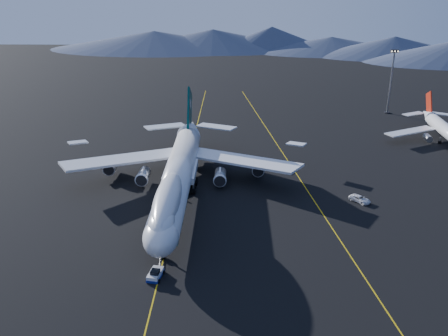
{
  "coord_description": "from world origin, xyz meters",
  "views": [
    {
      "loc": [
        13.04,
        -105.75,
        50.1
      ],
      "look_at": [
        10.52,
        4.01,
        6.0
      ],
      "focal_mm": 40.0,
      "sensor_mm": 36.0,
      "label": 1
    }
  ],
  "objects_px": {
    "boeing_747": "(178,175)",
    "pushback_tug": "(155,275)",
    "service_van": "(360,199)",
    "floodlight_mast": "(391,82)"
  },
  "relations": [
    {
      "from": "pushback_tug",
      "to": "floodlight_mast",
      "type": "bearing_deg",
      "value": 66.89
    },
    {
      "from": "service_van",
      "to": "floodlight_mast",
      "type": "relative_size",
      "value": 0.22
    },
    {
      "from": "service_van",
      "to": "floodlight_mast",
      "type": "height_order",
      "value": "floodlight_mast"
    },
    {
      "from": "floodlight_mast",
      "to": "pushback_tug",
      "type": "bearing_deg",
      "value": -123.04
    },
    {
      "from": "boeing_747",
      "to": "pushback_tug",
      "type": "height_order",
      "value": "boeing_747"
    },
    {
      "from": "floodlight_mast",
      "to": "service_van",
      "type": "bearing_deg",
      "value": -109.83
    },
    {
      "from": "pushback_tug",
      "to": "service_van",
      "type": "relative_size",
      "value": 0.87
    },
    {
      "from": "service_van",
      "to": "floodlight_mast",
      "type": "distance_m",
      "value": 82.21
    },
    {
      "from": "boeing_747",
      "to": "pushback_tug",
      "type": "distance_m",
      "value": 32.99
    },
    {
      "from": "boeing_747",
      "to": "service_van",
      "type": "height_order",
      "value": "boeing_747"
    }
  ]
}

